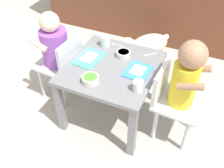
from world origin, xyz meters
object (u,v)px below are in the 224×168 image
(food_tray_left, at_px, (89,58))
(food_tray_right, at_px, (138,71))
(veggie_bowl_far, at_px, (123,54))
(seated_child_right, at_px, (183,81))
(seated_child_left, at_px, (56,47))
(spoon_by_right_tray, at_px, (149,55))
(dining_table, at_px, (112,75))
(dog, at_px, (145,46))
(water_cup_left, at_px, (105,42))
(water_cup_right, at_px, (138,87))
(cereal_bowl_left_side, at_px, (90,79))
(spoon_by_left_tray, at_px, (116,45))

(food_tray_left, bearing_deg, food_tray_right, -0.00)
(veggie_bowl_far, bearing_deg, seated_child_right, -16.59)
(seated_child_left, xyz_separation_m, spoon_by_right_tray, (0.61, 0.17, 0.00))
(dining_table, distance_m, veggie_bowl_far, 0.16)
(seated_child_right, bearing_deg, food_tray_right, 178.13)
(dog, bearing_deg, spoon_by_right_tray, -70.55)
(dining_table, bearing_deg, food_tray_left, 176.18)
(seated_child_right, bearing_deg, spoon_by_right_tray, 142.47)
(food_tray_right, xyz_separation_m, spoon_by_right_tray, (0.01, 0.20, -0.00))
(seated_child_right, xyz_separation_m, food_tray_left, (-0.61, 0.01, -0.02))
(water_cup_left, bearing_deg, food_tray_right, -30.99)
(food_tray_right, relative_size, water_cup_left, 2.46)
(food_tray_left, height_order, veggie_bowl_far, veggie_bowl_far)
(dog, height_order, veggie_bowl_far, veggie_bowl_far)
(seated_child_left, relative_size, water_cup_right, 10.45)
(spoon_by_right_tray, bearing_deg, food_tray_left, -150.14)
(water_cup_left, bearing_deg, cereal_bowl_left_side, -77.42)
(seated_child_left, distance_m, cereal_bowl_left_side, 0.45)
(veggie_bowl_far, xyz_separation_m, spoon_by_left_tray, (-0.10, 0.10, -0.02))
(water_cup_left, bearing_deg, dog, 71.11)
(veggie_bowl_far, height_order, spoon_by_left_tray, veggie_bowl_far)
(veggie_bowl_far, xyz_separation_m, cereal_bowl_left_side, (-0.08, -0.32, 0.00))
(spoon_by_right_tray, bearing_deg, spoon_by_left_tray, 174.73)
(dining_table, xyz_separation_m, seated_child_right, (0.44, 0.00, 0.10))
(spoon_by_left_tray, bearing_deg, water_cup_left, -152.27)
(dog, bearing_deg, water_cup_left, -108.89)
(dining_table, height_order, seated_child_right, seated_child_right)
(cereal_bowl_left_side, height_order, spoon_by_left_tray, cereal_bowl_left_side)
(seated_child_left, xyz_separation_m, food_tray_left, (0.27, -0.02, 0.01))
(dog, xyz_separation_m, spoon_by_right_tray, (0.16, -0.44, 0.23))
(water_cup_left, distance_m, cereal_bowl_left_side, 0.39)
(dog, xyz_separation_m, veggie_bowl_far, (0.01, -0.52, 0.25))
(water_cup_left, xyz_separation_m, water_cup_right, (0.36, -0.34, -0.00))
(water_cup_right, relative_size, spoon_by_right_tray, 0.81)
(cereal_bowl_left_side, xyz_separation_m, spoon_by_left_tray, (-0.02, 0.42, -0.02))
(veggie_bowl_far, bearing_deg, water_cup_left, 157.08)
(food_tray_left, height_order, food_tray_right, same)
(spoon_by_right_tray, bearing_deg, dog, 109.45)
(seated_child_right, relative_size, food_tray_right, 3.96)
(water_cup_left, distance_m, water_cup_right, 0.50)
(water_cup_right, bearing_deg, cereal_bowl_left_side, -171.07)
(dog, xyz_separation_m, food_tray_left, (-0.19, -0.64, 0.23))
(food_tray_right, distance_m, veggie_bowl_far, 0.18)
(food_tray_right, bearing_deg, seated_child_right, -1.87)
(seated_child_left, height_order, water_cup_left, seated_child_left)
(spoon_by_left_tray, height_order, spoon_by_right_tray, same)
(cereal_bowl_left_side, relative_size, spoon_by_left_tray, 1.01)
(cereal_bowl_left_side, height_order, spoon_by_right_tray, cereal_bowl_left_side)
(food_tray_right, distance_m, spoon_by_right_tray, 0.20)
(seated_child_right, distance_m, food_tray_left, 0.61)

